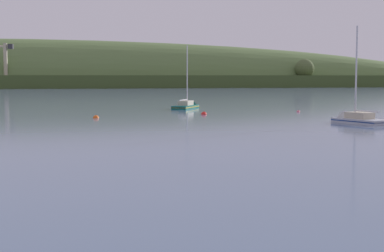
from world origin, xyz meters
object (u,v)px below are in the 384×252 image
dockside_crane (5,67)px  mooring_buoy_midchannel (96,118)px  mooring_buoy_off_fishing_boat (204,114)px  sailboat_near_mooring (354,121)px  mooring_buoy_foreground (298,112)px  sailboat_midwater_white (187,107)px

dockside_crane → mooring_buoy_midchannel: 181.50m
mooring_buoy_off_fishing_boat → sailboat_near_mooring: bearing=-51.8°
mooring_buoy_midchannel → mooring_buoy_off_fishing_boat: 14.17m
sailboat_near_mooring → mooring_buoy_foreground: bearing=-23.7°
mooring_buoy_midchannel → mooring_buoy_off_fishing_boat: (13.55, 4.14, -0.00)m
sailboat_midwater_white → mooring_buoy_foreground: 17.28m
sailboat_near_mooring → mooring_buoy_foreground: (1.05, 18.89, -0.16)m
dockside_crane → sailboat_midwater_white: (48.16, -160.13, -8.73)m
sailboat_near_mooring → mooring_buoy_midchannel: (-26.15, 11.89, -0.16)m
dockside_crane → mooring_buoy_foreground: size_ratio=32.80×
mooring_buoy_foreground → mooring_buoy_off_fishing_boat: (-13.65, -2.85, -0.00)m
dockside_crane → sailboat_near_mooring: bearing=112.2°
dockside_crane → mooring_buoy_foreground: 181.97m
dockside_crane → mooring_buoy_midchannel: dockside_crane is taller
mooring_buoy_midchannel → mooring_buoy_off_fishing_boat: mooring_buoy_off_fishing_boat is taller
mooring_buoy_midchannel → mooring_buoy_foreground: bearing=14.4°
sailboat_midwater_white → mooring_buoy_foreground: size_ratio=18.73×
sailboat_midwater_white → mooring_buoy_midchannel: size_ratio=13.59×
sailboat_near_mooring → mooring_buoy_off_fishing_boat: size_ratio=13.91×
dockside_crane → sailboat_near_mooring: size_ratio=1.65×
sailboat_midwater_white → mooring_buoy_foreground: bearing=-100.6°
dockside_crane → sailboat_near_mooring: dockside_crane is taller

